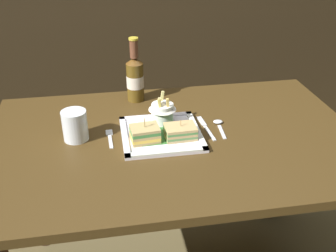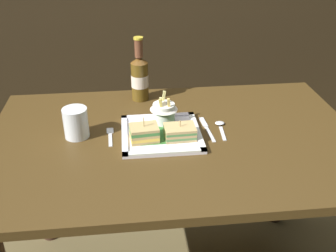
% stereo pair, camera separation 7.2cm
% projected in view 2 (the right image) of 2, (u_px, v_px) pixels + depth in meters
% --- Properties ---
extents(dining_table, '(1.30, 0.83, 0.72)m').
position_uv_depth(dining_table, '(175.00, 172.00, 1.46)').
color(dining_table, '#443015').
rests_on(dining_table, ground_plane).
extents(square_plate, '(0.27, 0.27, 0.02)m').
position_uv_depth(square_plate, '(161.00, 134.00, 1.39)').
color(square_plate, white).
rests_on(square_plate, dining_table).
extents(sandwich_half_left, '(0.10, 0.08, 0.08)m').
position_uv_depth(sandwich_half_left, '(144.00, 133.00, 1.34)').
color(sandwich_half_left, tan).
rests_on(sandwich_half_left, square_plate).
extents(sandwich_half_right, '(0.11, 0.08, 0.07)m').
position_uv_depth(sandwich_half_right, '(180.00, 132.00, 1.35)').
color(sandwich_half_right, tan).
rests_on(sandwich_half_right, square_plate).
extents(fries_cup, '(0.10, 0.10, 0.12)m').
position_uv_depth(fries_cup, '(164.00, 110.00, 1.43)').
color(fries_cup, white).
rests_on(fries_cup, square_plate).
extents(beer_bottle, '(0.07, 0.07, 0.26)m').
position_uv_depth(beer_bottle, '(140.00, 77.00, 1.61)').
color(beer_bottle, brown).
rests_on(beer_bottle, dining_table).
extents(water_glass, '(0.09, 0.09, 0.11)m').
position_uv_depth(water_glass, '(76.00, 125.00, 1.37)').
color(water_glass, silver).
rests_on(water_glass, dining_table).
extents(fork, '(0.03, 0.12, 0.00)m').
position_uv_depth(fork, '(110.00, 135.00, 1.39)').
color(fork, silver).
rests_on(fork, dining_table).
extents(knife, '(0.03, 0.18, 0.00)m').
position_uv_depth(knife, '(207.00, 128.00, 1.44)').
color(knife, silver).
rests_on(knife, dining_table).
extents(spoon, '(0.03, 0.13, 0.01)m').
position_uv_depth(spoon, '(220.00, 126.00, 1.45)').
color(spoon, silver).
rests_on(spoon, dining_table).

